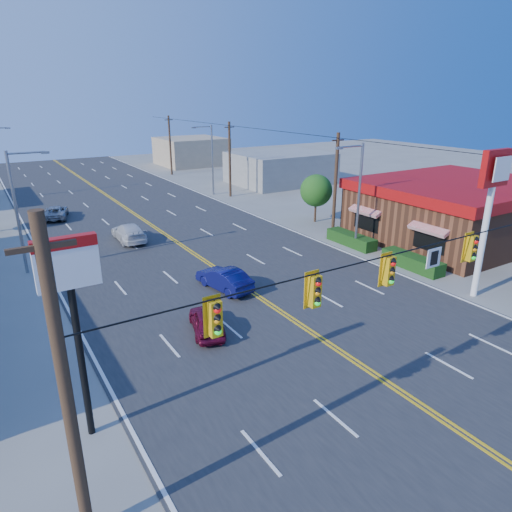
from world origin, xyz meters
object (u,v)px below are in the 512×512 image
kfc (455,210)px  kfc_pylon (491,195)px  car_magenta (207,322)px  signal_span (408,279)px  car_silver (56,213)px  car_white (129,233)px  car_blue (224,280)px  pizza_hut_sign (72,299)px

kfc → kfc_pylon: bearing=-138.0°
car_magenta → kfc: bearing=-154.9°
signal_span → car_silver: signal_span is taller
kfc → car_white: (-22.98, 13.20, -1.69)m
car_white → car_silver: 11.25m
car_blue → signal_span: bearing=85.1°
kfc → pizza_hut_sign: pizza_hut_sign is taller
kfc_pylon → car_blue: kfc_pylon is taller
car_blue → car_silver: car_blue is taller
car_magenta → pizza_hut_sign: bearing=49.3°
kfc → car_silver: size_ratio=3.71×
car_blue → car_white: (-1.92, 12.70, 0.02)m
kfc_pylon → car_magenta: bearing=164.5°
pizza_hut_sign → car_blue: size_ratio=1.66×
kfc → car_magenta: kfc is taller
car_magenta → car_blue: size_ratio=0.87×
pizza_hut_sign → car_magenta: (6.60, 4.27, -4.57)m
kfc_pylon → car_blue: (-12.16, 8.50, -5.37)m
kfc → pizza_hut_sign: 32.04m
kfc_pylon → car_white: (-14.08, 21.20, -5.35)m
car_blue → car_magenta: bearing=42.9°
signal_span → kfc_pylon: (11.12, 4.00, 1.16)m
car_magenta → car_blue: 5.32m
kfc → car_magenta: bearing=-171.3°
pizza_hut_sign → car_magenta: 9.10m
pizza_hut_sign → car_white: pizza_hut_sign is taller
car_silver → kfc_pylon: bearing=133.3°
pizza_hut_sign → car_magenta: pizza_hut_sign is taller
signal_span → kfc_pylon: size_ratio=2.86×
kfc → car_white: bearing=150.1°
car_magenta → kfc_pylon: bearing=-179.1°
car_magenta → car_silver: (-2.48, 27.51, 0.00)m
pizza_hut_sign → car_magenta: size_ratio=1.92×
signal_span → car_magenta: size_ratio=6.81×
car_blue → kfc_pylon: bearing=135.4°
signal_span → car_magenta: signal_span is taller
car_white → car_silver: car_white is taller
car_magenta → car_white: car_white is taller
signal_span → car_blue: bearing=94.8°
signal_span → pizza_hut_sign: 11.60m
kfc_pylon → car_white: size_ratio=1.78×
car_magenta → car_silver: 27.62m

